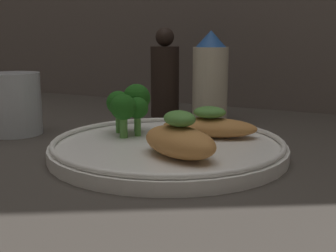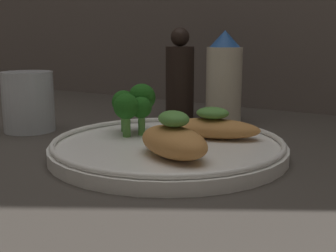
{
  "view_description": "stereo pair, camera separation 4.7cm",
  "coord_description": "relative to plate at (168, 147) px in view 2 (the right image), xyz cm",
  "views": [
    {
      "loc": [
        21.45,
        -41.23,
        12.96
      ],
      "look_at": [
        0.0,
        0.0,
        3.4
      ],
      "focal_mm": 45.0,
      "sensor_mm": 36.0,
      "label": 1
    },
    {
      "loc": [
        25.53,
        -38.84,
        12.96
      ],
      "look_at": [
        0.0,
        0.0,
        3.4
      ],
      "focal_mm": 45.0,
      "sensor_mm": 36.0,
      "label": 2
    }
  ],
  "objects": [
    {
      "name": "ground_plane",
      "position": [
        0.0,
        0.0,
        -1.49
      ],
      "size": [
        180.0,
        180.0,
        1.0
      ],
      "primitive_type": "cube",
      "color": "#3D3833"
    },
    {
      "name": "plate",
      "position": [
        0.0,
        0.0,
        0.0
      ],
      "size": [
        26.81,
        26.81,
        2.0
      ],
      "color": "white",
      "rests_on": "ground_plane"
    },
    {
      "name": "grilled_meat_front",
      "position": [
        3.65,
        -4.54,
        2.21
      ],
      "size": [
        10.46,
        8.38,
        4.72
      ],
      "color": "#BC7F42",
      "rests_on": "plate"
    },
    {
      "name": "grilled_meat_middle",
      "position": [
        2.91,
        5.23,
        1.79
      ],
      "size": [
        12.27,
        7.49,
        3.72
      ],
      "color": "#BC7F42",
      "rests_on": "plate"
    },
    {
      "name": "broccoli_bunch",
      "position": [
        -6.46,
        2.17,
        4.2
      ],
      "size": [
        5.88,
        6.49,
        6.12
      ],
      "color": "#569942",
      "rests_on": "plate"
    },
    {
      "name": "sauce_bottle",
      "position": [
        -3.65,
        21.64,
        5.9
      ],
      "size": [
        5.65,
        5.65,
        14.41
      ],
      "color": "beige",
      "rests_on": "ground_plane"
    },
    {
      "name": "pepper_grinder",
      "position": [
        -11.85,
        21.64,
        5.68
      ],
      "size": [
        4.79,
        4.79,
        14.96
      ],
      "color": "black",
      "rests_on": "ground_plane"
    },
    {
      "name": "drinking_glass",
      "position": [
        -23.92,
        0.42,
        3.28
      ],
      "size": [
        7.21,
        7.21,
        8.54
      ],
      "color": "silver",
      "rests_on": "ground_plane"
    }
  ]
}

